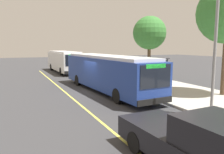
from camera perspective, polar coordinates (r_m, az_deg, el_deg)
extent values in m
plane|color=#38383A|center=(18.47, -4.58, -3.71)|extent=(120.00, 120.00, 0.00)
cube|color=#B7B2A8|center=(21.20, 10.86, -2.11)|extent=(44.00, 6.40, 0.15)
cube|color=#E0D64C|center=(17.86, -11.26, -4.23)|extent=(36.00, 0.14, 0.01)
cube|color=navy|center=(18.31, -1.39, 1.13)|extent=(12.55, 3.37, 2.40)
cube|color=silver|center=(18.21, -1.40, 5.19)|extent=(11.55, 3.05, 0.20)
cube|color=black|center=(13.05, 11.02, 0.15)|extent=(0.18, 2.17, 1.34)
cube|color=black|center=(18.89, 2.11, 2.21)|extent=(10.90, 0.77, 1.06)
cube|color=yellow|center=(19.06, 2.10, -1.59)|extent=(11.77, 0.81, 0.28)
cube|color=#26D83F|center=(12.98, 11.10, 2.72)|extent=(0.12, 1.40, 0.24)
cube|color=black|center=(13.31, 10.89, -6.06)|extent=(0.25, 2.50, 0.36)
cylinder|color=black|center=(15.85, 8.70, -3.88)|extent=(1.02, 0.35, 1.00)
cylinder|color=black|center=(14.60, 1.40, -4.80)|extent=(1.02, 0.35, 1.00)
cylinder|color=black|center=(22.27, -3.04, -0.40)|extent=(1.02, 0.35, 1.00)
cylinder|color=black|center=(21.40, -8.65, -0.82)|extent=(1.02, 0.35, 1.00)
cube|color=white|center=(32.62, -12.09, 3.93)|extent=(10.61, 2.78, 2.40)
cube|color=silver|center=(32.56, -12.16, 6.21)|extent=(9.76, 2.51, 0.20)
cube|color=black|center=(27.49, -9.51, 4.19)|extent=(0.09, 2.17, 1.34)
cube|color=black|center=(32.93, -9.92, 4.52)|extent=(9.29, 0.24, 1.06)
cube|color=#197259|center=(33.03, -9.86, 2.33)|extent=(10.03, 0.25, 0.28)
cube|color=#26D83F|center=(27.45, -9.54, 5.41)|extent=(0.06, 1.40, 0.24)
cube|color=black|center=(27.60, -9.44, 1.18)|extent=(0.13, 2.50, 0.36)
cylinder|color=black|center=(29.87, -8.40, 1.64)|extent=(1.01, 0.30, 1.00)
cylinder|color=black|center=(29.28, -12.72, 1.41)|extent=(1.01, 0.30, 1.00)
cylinder|color=black|center=(36.05, -11.45, 2.63)|extent=(1.01, 0.30, 1.00)
cylinder|color=black|center=(35.56, -15.06, 2.45)|extent=(1.01, 0.30, 1.00)
cube|color=black|center=(7.49, 19.21, -16.47)|extent=(5.49, 2.27, 0.75)
cube|color=black|center=(6.64, 25.57, -12.79)|extent=(1.98, 1.99, 0.80)
cylinder|color=black|center=(9.24, 15.63, -13.51)|extent=(0.77, 0.28, 0.76)
cylinder|color=black|center=(8.20, 5.97, -16.09)|extent=(0.77, 0.28, 0.76)
cylinder|color=#333338|center=(21.03, 13.76, 1.23)|extent=(0.10, 0.10, 2.40)
cylinder|color=#333338|center=(20.25, 10.86, 1.07)|extent=(0.10, 0.10, 2.40)
cylinder|color=#333338|center=(23.12, 9.79, 1.92)|extent=(0.10, 0.10, 2.40)
cylinder|color=#333338|center=(22.41, 7.03, 1.80)|extent=(0.10, 0.10, 2.40)
cube|color=#333338|center=(21.58, 10.37, 4.80)|extent=(2.90, 1.60, 0.08)
cube|color=#4C606B|center=(22.06, 11.68, 1.59)|extent=(2.47, 0.04, 2.16)
cube|color=navy|center=(22.76, 8.43, 1.74)|extent=(0.06, 1.11, 1.82)
cube|color=brown|center=(21.91, 10.37, -0.39)|extent=(1.60, 0.44, 0.06)
cube|color=brown|center=(22.01, 10.90, 0.37)|extent=(1.60, 0.05, 0.44)
cube|color=#333338|center=(22.53, 9.31, -0.72)|extent=(0.08, 0.40, 0.45)
cube|color=#333338|center=(21.36, 11.45, -1.24)|extent=(0.08, 0.40, 0.45)
cylinder|color=#333338|center=(17.66, 8.27, 0.79)|extent=(0.07, 0.07, 2.80)
cube|color=white|center=(17.55, 8.28, 4.36)|extent=(0.44, 0.03, 0.56)
cube|color=red|center=(17.54, 8.24, 4.36)|extent=(0.40, 0.01, 0.16)
cylinder|color=#282D47|center=(20.67, 6.43, -0.88)|extent=(0.14, 0.14, 0.85)
cylinder|color=#282D47|center=(20.57, 6.00, -0.91)|extent=(0.14, 0.14, 0.85)
cube|color=#265999|center=(20.52, 6.25, 1.14)|extent=(0.24, 0.40, 0.62)
sphere|color=tan|center=(20.48, 6.26, 2.30)|extent=(0.22, 0.22, 0.22)
cylinder|color=brown|center=(25.66, 9.32, 3.87)|extent=(0.36, 0.36, 3.61)
sphere|color=#387A33|center=(25.64, 9.48, 10.97)|extent=(3.67, 3.67, 3.67)
cylinder|color=brown|center=(18.22, 26.57, 2.53)|extent=(0.36, 0.36, 4.23)
cylinder|color=gray|center=(12.70, 24.58, 5.57)|extent=(0.16, 0.16, 6.40)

